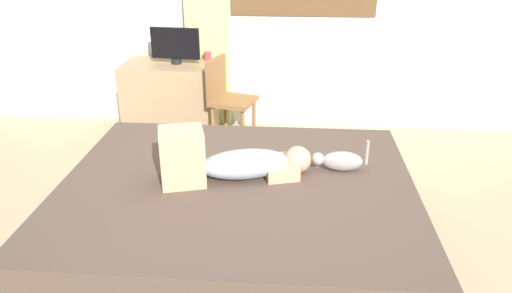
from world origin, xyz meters
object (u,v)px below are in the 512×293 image
object	(u,v)px
bed	(238,219)
tv_monitor	(175,45)
person_lying	(229,161)
chair_by_desk	(226,95)
cat	(339,161)
desk	(172,99)
cup	(208,56)

from	to	relation	value
bed	tv_monitor	xyz separation A→B (m)	(-0.82, 1.97, 0.66)
person_lying	chair_by_desk	distance (m)	1.70
tv_monitor	chair_by_desk	size ratio (longest dim) A/B	0.56
cat	tv_monitor	world-z (taller)	tv_monitor
bed	desk	bearing A→B (deg)	114.42
tv_monitor	chair_by_desk	world-z (taller)	tv_monitor
bed	tv_monitor	world-z (taller)	tv_monitor
bed	person_lying	world-z (taller)	person_lying
person_lying	bed	bearing A→B (deg)	-43.18
cup	chair_by_desk	size ratio (longest dim) A/B	0.10
tv_monitor	bed	bearing A→B (deg)	-67.45
bed	cat	size ratio (longest dim) A/B	6.20
cup	person_lying	bearing A→B (deg)	-76.94
person_lying	tv_monitor	xyz separation A→B (m)	(-0.76, 1.92, 0.27)
cat	cup	xyz separation A→B (m)	(-1.17, 1.93, 0.18)
bed	chair_by_desk	size ratio (longest dim) A/B	2.58
bed	desk	size ratio (longest dim) A/B	2.47
person_lying	cup	world-z (taller)	person_lying
person_lying	desk	world-z (taller)	person_lying
desk	chair_by_desk	xyz separation A→B (m)	(0.59, -0.25, 0.14)
cat	tv_monitor	distance (m)	2.31
bed	person_lying	xyz separation A→B (m)	(-0.05, 0.05, 0.38)
desk	cup	bearing A→B (deg)	24.92
bed	tv_monitor	distance (m)	2.23
person_lying	cat	xyz separation A→B (m)	(0.69, 0.15, -0.05)
bed	cat	world-z (taller)	cat
desk	chair_by_desk	bearing A→B (deg)	-22.59
bed	cup	bearing A→B (deg)	104.13
desk	chair_by_desk	world-z (taller)	chair_by_desk
tv_monitor	chair_by_desk	bearing A→B (deg)	-25.52
cup	chair_by_desk	xyz separation A→B (m)	(0.24, -0.41, -0.27)
cat	desk	bearing A→B (deg)	130.84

